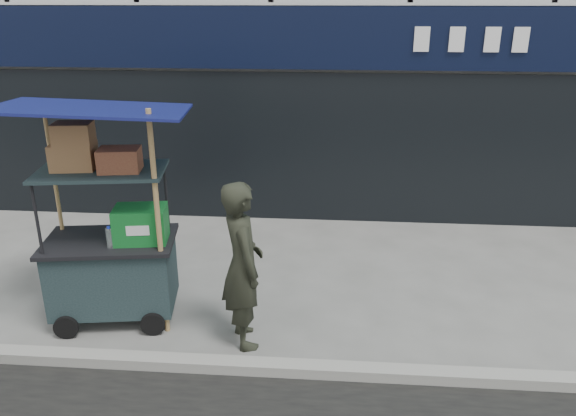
{
  "coord_description": "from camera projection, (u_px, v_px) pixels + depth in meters",
  "views": [
    {
      "loc": [
        0.94,
        -4.78,
        3.5
      ],
      "look_at": [
        0.46,
        1.2,
        1.22
      ],
      "focal_mm": 35.0,
      "sensor_mm": 36.0,
      "label": 1
    }
  ],
  "objects": [
    {
      "name": "ground",
      "position": [
        234.0,
        358.0,
        5.77
      ],
      "size": [
        80.0,
        80.0,
        0.0
      ],
      "primitive_type": "plane",
      "color": "#63635F",
      "rests_on": "ground"
    },
    {
      "name": "curb",
      "position": [
        231.0,
        365.0,
        5.56
      ],
      "size": [
        80.0,
        0.18,
        0.12
      ],
      "primitive_type": "cube",
      "color": "gray",
      "rests_on": "ground"
    },
    {
      "name": "vendor_cart",
      "position": [
        112.0,
        247.0,
        6.2
      ],
      "size": [
        2.05,
        1.58,
        2.53
      ],
      "rotation": [
        0.0,
        0.0,
        0.15
      ],
      "color": "black",
      "rests_on": "ground"
    },
    {
      "name": "vendor_man",
      "position": [
        243.0,
        265.0,
        5.76
      ],
      "size": [
        0.65,
        0.77,
        1.81
      ],
      "primitive_type": "imported",
      "rotation": [
        0.0,
        0.0,
        1.96
      ],
      "color": "black",
      "rests_on": "ground"
    }
  ]
}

